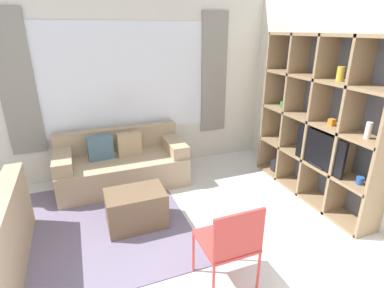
% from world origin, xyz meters
% --- Properties ---
extents(wall_back, '(5.74, 0.11, 2.70)m').
position_xyz_m(wall_back, '(0.00, 3.10, 1.36)').
color(wall_back, silver).
rests_on(wall_back, ground_plane).
extents(wall_right, '(0.07, 4.26, 2.70)m').
position_xyz_m(wall_right, '(2.31, 1.53, 1.35)').
color(wall_right, silver).
rests_on(wall_right, ground_plane).
extents(area_rug, '(2.26, 2.13, 0.01)m').
position_xyz_m(area_rug, '(-0.80, 1.67, 0.01)').
color(area_rug, slate).
rests_on(area_rug, ground_plane).
extents(shelving_unit, '(0.35, 1.96, 2.10)m').
position_xyz_m(shelving_unit, '(2.13, 1.37, 1.03)').
color(shelving_unit, '#515660').
rests_on(shelving_unit, ground_plane).
extents(couch_main, '(1.79, 0.85, 0.77)m').
position_xyz_m(couch_main, '(-0.22, 2.62, 0.30)').
color(couch_main, tan).
rests_on(couch_main, ground_plane).
extents(ottoman, '(0.66, 0.44, 0.44)m').
position_xyz_m(ottoman, '(-0.24, 1.52, 0.22)').
color(ottoman, brown).
rests_on(ottoman, ground_plane).
extents(folding_chair, '(0.44, 0.46, 0.86)m').
position_xyz_m(folding_chair, '(0.32, 0.31, 0.52)').
color(folding_chair, '#CC3D38').
rests_on(folding_chair, ground_plane).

